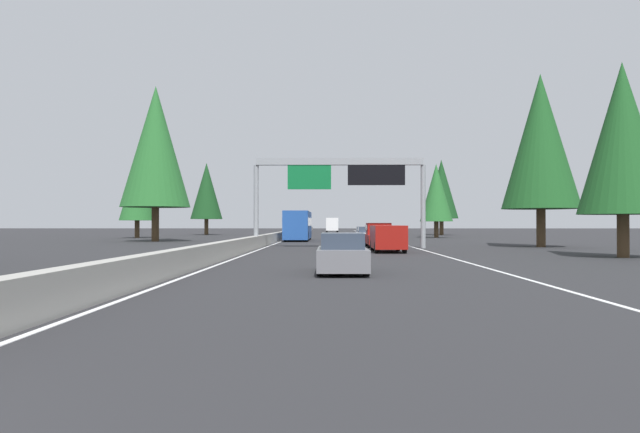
% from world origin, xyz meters
% --- Properties ---
extents(ground_plane, '(320.00, 320.00, 0.00)m').
position_xyz_m(ground_plane, '(60.00, 0.00, 0.00)').
color(ground_plane, '#262628').
extents(median_barrier, '(180.00, 0.56, 0.90)m').
position_xyz_m(median_barrier, '(80.00, 0.30, 0.45)').
color(median_barrier, '#9E9B93').
rests_on(median_barrier, ground).
extents(shoulder_stripe_right, '(160.00, 0.16, 0.01)m').
position_xyz_m(shoulder_stripe_right, '(70.00, -11.52, 0.01)').
color(shoulder_stripe_right, silver).
rests_on(shoulder_stripe_right, ground).
extents(shoulder_stripe_median, '(160.00, 0.16, 0.01)m').
position_xyz_m(shoulder_stripe_median, '(70.00, -0.25, 0.01)').
color(shoulder_stripe_median, silver).
rests_on(shoulder_stripe_median, ground).
extents(sign_gantry_overhead, '(0.50, 12.68, 6.64)m').
position_xyz_m(sign_gantry_overhead, '(38.91, -6.03, 5.28)').
color(sign_gantry_overhead, gray).
rests_on(sign_gantry_overhead, ground).
extents(sedan_mid_right, '(4.40, 1.80, 1.47)m').
position_xyz_m(sedan_mid_right, '(17.46, -5.61, 0.68)').
color(sedan_mid_right, slate).
rests_on(sedan_mid_right, ground).
extents(pickup_near_right, '(5.60, 2.00, 1.86)m').
position_xyz_m(pickup_near_right, '(41.34, -8.98, 0.91)').
color(pickup_near_right, maroon).
rests_on(pickup_near_right, ground).
extents(sedan_near_center, '(4.40, 1.80, 1.47)m').
position_xyz_m(sedan_near_center, '(63.07, -8.95, 0.68)').
color(sedan_near_center, slate).
rests_on(sedan_near_center, ground).
extents(box_truck_distant_b, '(8.50, 2.40, 2.95)m').
position_xyz_m(box_truck_distant_b, '(113.29, -5.59, 1.61)').
color(box_truck_distant_b, white).
rests_on(box_truck_distant_b, ground).
extents(minivan_far_center, '(5.00, 1.95, 1.69)m').
position_xyz_m(minivan_far_center, '(33.32, -8.85, 0.95)').
color(minivan_far_center, maroon).
rests_on(minivan_far_center, ground).
extents(bus_distant_a, '(11.50, 2.55, 3.10)m').
position_xyz_m(bus_distant_a, '(58.54, -1.74, 1.72)').
color(bus_distant_a, '#1E4793').
rests_on(bus_distant_a, ground).
extents(sedan_far_right, '(4.40, 1.80, 1.47)m').
position_xyz_m(sedan_far_right, '(54.68, -8.77, 0.68)').
color(sedan_far_right, white).
rests_on(sedan_far_right, ground).
extents(conifer_right_foreground, '(4.61, 4.61, 10.49)m').
position_xyz_m(conifer_right_foreground, '(27.39, -20.81, 6.37)').
color(conifer_right_foreground, '#4C3823').
rests_on(conifer_right_foreground, ground).
extents(conifer_right_near, '(5.91, 5.91, 13.44)m').
position_xyz_m(conifer_right_near, '(41.25, -21.47, 8.17)').
color(conifer_right_near, '#4C3823').
rests_on(conifer_right_near, ground).
extents(conifer_right_mid, '(4.21, 4.21, 9.56)m').
position_xyz_m(conifer_right_mid, '(71.31, -18.90, 5.81)').
color(conifer_right_mid, '#4C3823').
rests_on(conifer_right_mid, ground).
extents(conifer_right_far, '(5.28, 5.28, 12.00)m').
position_xyz_m(conifer_right_far, '(88.62, -22.89, 7.29)').
color(conifer_right_far, '#4C3823').
rests_on(conifer_right_far, ground).
extents(conifer_left_near, '(6.99, 6.99, 15.88)m').
position_xyz_m(conifer_left_near, '(54.87, 12.62, 9.66)').
color(conifer_left_near, '#4C3823').
rests_on(conifer_left_near, ground).
extents(conifer_left_mid, '(4.45, 4.45, 10.12)m').
position_xyz_m(conifer_left_mid, '(69.39, 19.34, 6.15)').
color(conifer_left_mid, '#4C3823').
rests_on(conifer_left_mid, ground).
extents(conifer_left_far, '(5.13, 5.13, 11.65)m').
position_xyz_m(conifer_left_far, '(89.56, 14.83, 7.08)').
color(conifer_left_far, '#4C3823').
rests_on(conifer_left_far, ground).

